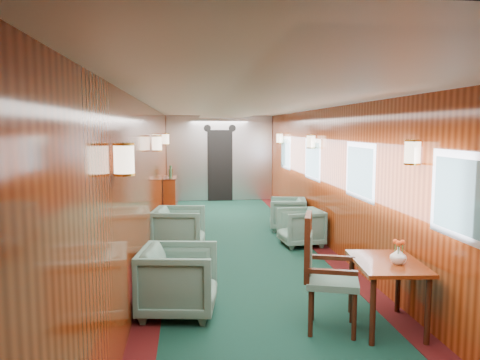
{
  "coord_description": "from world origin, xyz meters",
  "views": [
    {
      "loc": [
        -0.9,
        -7.28,
        2.04
      ],
      "look_at": [
        0.0,
        0.76,
        1.15
      ],
      "focal_mm": 35.0,
      "sensor_mm": 36.0,
      "label": 1
    }
  ],
  "objects_px": {
    "credenza": "(170,194)",
    "armchair_left_near": "(179,280)",
    "armchair_right_near": "(301,227)",
    "side_chair": "(322,267)",
    "armchair_right_far": "(288,214)",
    "dining_table": "(387,272)",
    "armchair_left_far": "(179,230)"
  },
  "relations": [
    {
      "from": "dining_table",
      "to": "armchair_right_far",
      "type": "bearing_deg",
      "value": 95.84
    },
    {
      "from": "armchair_right_near",
      "to": "armchair_right_far",
      "type": "height_order",
      "value": "armchair_right_far"
    },
    {
      "from": "credenza",
      "to": "armchair_left_far",
      "type": "relative_size",
      "value": 1.39
    },
    {
      "from": "credenza",
      "to": "side_chair",
      "type": "bearing_deg",
      "value": -75.61
    },
    {
      "from": "credenza",
      "to": "armchair_right_far",
      "type": "bearing_deg",
      "value": -43.03
    },
    {
      "from": "credenza",
      "to": "armchair_left_far",
      "type": "bearing_deg",
      "value": -85.63
    },
    {
      "from": "armchair_left_near",
      "to": "armchair_left_far",
      "type": "distance_m",
      "value": 2.63
    },
    {
      "from": "side_chair",
      "to": "armchair_right_near",
      "type": "bearing_deg",
      "value": 96.8
    },
    {
      "from": "side_chair",
      "to": "credenza",
      "type": "height_order",
      "value": "side_chair"
    },
    {
      "from": "credenza",
      "to": "armchair_left_near",
      "type": "distance_m",
      "value": 6.36
    },
    {
      "from": "armchair_left_near",
      "to": "armchair_right_far",
      "type": "relative_size",
      "value": 1.16
    },
    {
      "from": "side_chair",
      "to": "armchair_right_far",
      "type": "bearing_deg",
      "value": 99.08
    },
    {
      "from": "credenza",
      "to": "armchair_left_near",
      "type": "relative_size",
      "value": 1.38
    },
    {
      "from": "armchair_left_near",
      "to": "armchair_right_near",
      "type": "bearing_deg",
      "value": -28.44
    },
    {
      "from": "side_chair",
      "to": "armchair_right_near",
      "type": "distance_m",
      "value": 3.45
    },
    {
      "from": "armchair_left_far",
      "to": "armchair_right_far",
      "type": "xyz_separation_m",
      "value": [
        2.15,
        1.46,
        -0.05
      ]
    },
    {
      "from": "armchair_left_near",
      "to": "armchair_left_far",
      "type": "relative_size",
      "value": 1.01
    },
    {
      "from": "credenza",
      "to": "armchair_left_far",
      "type": "xyz_separation_m",
      "value": [
        0.29,
        -3.73,
        -0.07
      ]
    },
    {
      "from": "armchair_left_near",
      "to": "dining_table",
      "type": "bearing_deg",
      "value": -98.13
    },
    {
      "from": "dining_table",
      "to": "armchair_left_far",
      "type": "relative_size",
      "value": 1.21
    },
    {
      "from": "credenza",
      "to": "armchair_right_near",
      "type": "height_order",
      "value": "credenza"
    },
    {
      "from": "armchair_right_near",
      "to": "credenza",
      "type": "bearing_deg",
      "value": -151.49
    },
    {
      "from": "credenza",
      "to": "armchair_right_far",
      "type": "xyz_separation_m",
      "value": [
        2.43,
        -2.27,
        -0.12
      ]
    },
    {
      "from": "dining_table",
      "to": "armchair_left_far",
      "type": "distance_m",
      "value": 3.9
    },
    {
      "from": "side_chair",
      "to": "armchair_right_far",
      "type": "xyz_separation_m",
      "value": [
        0.66,
        4.65,
        -0.32
      ]
    },
    {
      "from": "armchair_right_far",
      "to": "side_chair",
      "type": "bearing_deg",
      "value": 3.08
    },
    {
      "from": "armchair_right_near",
      "to": "armchair_left_near",
      "type": "bearing_deg",
      "value": -41.79
    },
    {
      "from": "armchair_left_near",
      "to": "armchair_right_near",
      "type": "relative_size",
      "value": 1.17
    },
    {
      "from": "side_chair",
      "to": "armchair_right_far",
      "type": "distance_m",
      "value": 4.7
    },
    {
      "from": "side_chair",
      "to": "armchair_left_near",
      "type": "bearing_deg",
      "value": 175.94
    },
    {
      "from": "armchair_right_near",
      "to": "armchair_right_far",
      "type": "relative_size",
      "value": 0.99
    },
    {
      "from": "armchair_left_near",
      "to": "side_chair",
      "type": "bearing_deg",
      "value": -103.38
    }
  ]
}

